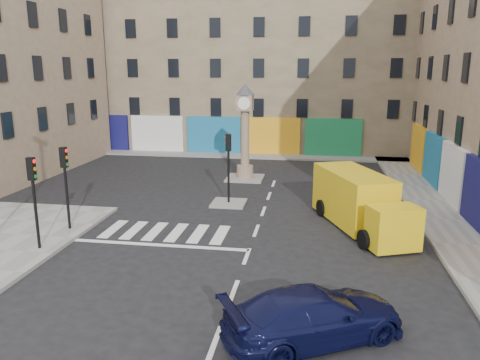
% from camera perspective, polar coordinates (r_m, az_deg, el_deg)
% --- Properties ---
extents(ground, '(120.00, 120.00, 0.00)m').
position_cam_1_polar(ground, '(17.65, 0.36, -10.52)').
color(ground, black).
rests_on(ground, ground).
extents(sidewalk_right, '(2.60, 30.00, 0.15)m').
position_cam_1_polar(sidewalk_right, '(27.62, 21.85, -2.43)').
color(sidewalk_right, gray).
rests_on(sidewalk_right, ground).
extents(sidewalk_far, '(32.00, 2.40, 0.15)m').
position_cam_1_polar(sidewalk_far, '(39.32, -0.53, 3.06)').
color(sidewalk_far, gray).
rests_on(sidewalk_far, ground).
extents(island_near, '(1.80, 1.80, 0.12)m').
position_cam_1_polar(island_near, '(25.36, -1.39, -2.83)').
color(island_near, gray).
rests_on(island_near, ground).
extents(island_far, '(2.40, 2.40, 0.12)m').
position_cam_1_polar(island_far, '(31.09, 0.60, 0.23)').
color(island_far, gray).
rests_on(island_far, ground).
extents(building_far, '(32.00, 10.00, 17.00)m').
position_cam_1_polar(building_far, '(44.43, 0.73, 15.17)').
color(building_far, gray).
rests_on(building_far, ground).
extents(traffic_light_left_near, '(0.28, 0.22, 3.70)m').
position_cam_1_polar(traffic_light_left_near, '(19.90, -23.88, -0.94)').
color(traffic_light_left_near, black).
rests_on(traffic_light_left_near, sidewalk_left).
extents(traffic_light_left_far, '(0.28, 0.22, 3.70)m').
position_cam_1_polar(traffic_light_left_far, '(21.90, -20.54, 0.59)').
color(traffic_light_left_far, black).
rests_on(traffic_light_left_far, sidewalk_left).
extents(traffic_light_island, '(0.28, 0.22, 3.70)m').
position_cam_1_polar(traffic_light_island, '(24.77, -1.42, 2.80)').
color(traffic_light_island, black).
rests_on(traffic_light_island, island_near).
extents(clock_pillar, '(1.20, 1.20, 6.10)m').
position_cam_1_polar(clock_pillar, '(30.48, 0.62, 6.63)').
color(clock_pillar, '#9D8167').
rests_on(clock_pillar, island_far).
extents(navy_sedan, '(5.39, 4.26, 1.46)m').
position_cam_1_polar(navy_sedan, '(13.18, 9.02, -15.97)').
color(navy_sedan, black).
rests_on(navy_sedan, ground).
extents(yellow_van, '(4.36, 7.05, 2.47)m').
position_cam_1_polar(yellow_van, '(22.15, 14.32, -2.54)').
color(yellow_van, yellow).
rests_on(yellow_van, ground).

